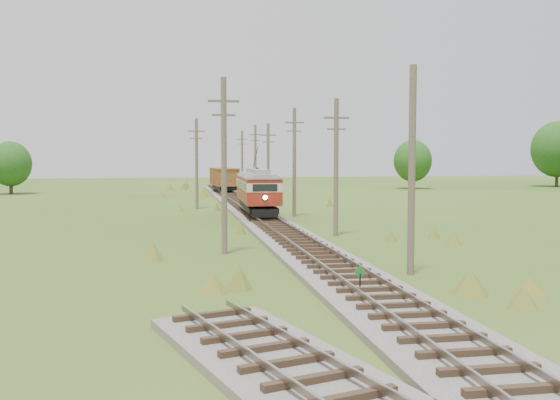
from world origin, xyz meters
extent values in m
plane|color=#2E5419|center=(0.00, 0.00, 0.00)|extent=(260.00, 260.00, 0.00)
cube|color=#605B54|center=(0.00, 34.00, 0.12)|extent=(3.60, 96.00, 0.25)
cube|color=#726659|center=(-0.72, 34.00, 0.48)|extent=(0.08, 96.00, 0.17)
cube|color=#726659|center=(0.72, 34.00, 0.48)|extent=(0.08, 96.00, 0.17)
cube|color=#2D2116|center=(0.00, 34.00, 0.33)|extent=(2.40, 96.00, 0.16)
cylinder|color=black|center=(-0.20, 1.50, 0.40)|extent=(0.06, 0.06, 0.80)
cube|color=#1A7921|center=(-0.20, 1.50, 0.85)|extent=(0.45, 0.03, 0.45)
cube|color=black|center=(0.00, 30.25, 0.98)|extent=(2.58, 10.31, 0.42)
cube|color=maroon|center=(0.00, 30.25, 1.90)|extent=(3.00, 11.21, 1.02)
cube|color=beige|center=(0.00, 30.25, 2.74)|extent=(3.03, 11.27, 0.65)
cube|color=black|center=(0.00, 30.25, 2.74)|extent=(3.03, 10.77, 0.51)
cube|color=maroon|center=(0.00, 30.25, 3.20)|extent=(3.00, 11.21, 0.28)
cube|color=gray|center=(0.00, 30.25, 3.51)|extent=(3.05, 11.32, 0.35)
cube|color=gray|center=(0.00, 30.25, 3.82)|extent=(1.47, 8.38, 0.37)
sphere|color=#FFF2BF|center=(-0.20, 24.61, 2.04)|extent=(0.33, 0.33, 0.33)
cylinder|color=black|center=(0.06, 31.92, 4.87)|extent=(0.21, 4.32, 1.79)
cylinder|color=black|center=(-0.85, 26.07, 0.93)|extent=(0.14, 0.75, 0.74)
cylinder|color=black|center=(0.54, 26.02, 0.93)|extent=(0.14, 0.75, 0.74)
cylinder|color=black|center=(-0.54, 34.48, 0.93)|extent=(0.14, 0.75, 0.74)
cylinder|color=black|center=(0.85, 34.43, 0.93)|extent=(0.14, 0.75, 0.74)
cube|color=black|center=(0.00, 63.14, 0.93)|extent=(2.70, 7.83, 0.54)
cube|color=brown|center=(0.00, 63.14, 2.27)|extent=(3.30, 8.72, 2.14)
cube|color=brown|center=(0.00, 63.14, 3.40)|extent=(3.37, 8.90, 0.13)
cylinder|color=black|center=(-0.64, 60.53, 0.99)|extent=(0.18, 0.86, 0.86)
cylinder|color=black|center=(0.96, 60.63, 0.99)|extent=(0.18, 0.86, 0.86)
cylinder|color=black|center=(-0.96, 65.66, 0.99)|extent=(0.18, 0.86, 0.86)
cylinder|color=black|center=(0.64, 65.76, 0.99)|extent=(0.18, 0.86, 0.86)
cone|color=gray|center=(2.59, 47.36, 0.52)|extent=(2.80, 2.80, 1.05)
cone|color=gray|center=(3.29, 46.48, 0.31)|extent=(1.57, 1.57, 0.61)
cylinder|color=brown|center=(3.10, 5.00, 4.40)|extent=(0.30, 0.30, 8.80)
cylinder|color=brown|center=(3.30, 18.00, 4.30)|extent=(0.30, 0.30, 8.60)
cube|color=brown|center=(3.30, 18.00, 7.40)|extent=(1.60, 0.12, 0.12)
cube|color=brown|center=(3.30, 18.00, 6.70)|extent=(1.20, 0.10, 0.10)
cylinder|color=brown|center=(3.20, 31.00, 4.50)|extent=(0.30, 0.30, 9.00)
cube|color=brown|center=(3.20, 31.00, 7.80)|extent=(1.60, 0.12, 0.12)
cube|color=brown|center=(3.20, 31.00, 7.10)|extent=(1.20, 0.10, 0.10)
cylinder|color=brown|center=(3.00, 44.00, 4.20)|extent=(0.30, 0.30, 8.40)
cube|color=brown|center=(3.00, 44.00, 7.20)|extent=(1.60, 0.12, 0.12)
cube|color=brown|center=(3.00, 44.00, 6.50)|extent=(1.20, 0.10, 0.10)
cylinder|color=brown|center=(3.40, 57.00, 4.45)|extent=(0.30, 0.30, 8.90)
cube|color=brown|center=(3.40, 57.00, 7.70)|extent=(1.60, 0.12, 0.12)
cube|color=brown|center=(3.40, 57.00, 7.00)|extent=(1.20, 0.10, 0.10)
cylinder|color=brown|center=(3.20, 70.00, 4.35)|extent=(0.30, 0.30, 8.70)
cube|color=brown|center=(3.20, 70.00, 7.50)|extent=(1.60, 0.12, 0.12)
cube|color=brown|center=(3.20, 70.00, 6.80)|extent=(1.20, 0.10, 0.10)
cylinder|color=brown|center=(-4.20, 12.00, 4.50)|extent=(0.30, 0.30, 9.00)
cube|color=brown|center=(-4.20, 12.00, 7.80)|extent=(1.60, 0.12, 0.12)
cube|color=brown|center=(-4.20, 12.00, 7.10)|extent=(1.20, 0.10, 0.10)
cylinder|color=brown|center=(-4.50, 40.00, 4.30)|extent=(0.30, 0.30, 8.60)
cube|color=brown|center=(-4.50, 40.00, 7.40)|extent=(1.60, 0.12, 0.12)
cube|color=brown|center=(-4.50, 40.00, 6.70)|extent=(1.20, 0.10, 0.10)
cylinder|color=#38281C|center=(56.00, 74.00, 1.80)|extent=(0.50, 0.50, 3.60)
ellipsoid|color=#185119|center=(56.00, 74.00, 6.20)|extent=(8.40, 8.40, 9.24)
cylinder|color=#38281C|center=(-28.00, 68.00, 1.17)|extent=(0.50, 0.50, 2.34)
ellipsoid|color=#185119|center=(-28.00, 68.00, 4.03)|extent=(5.46, 5.46, 6.01)
cylinder|color=#38281C|center=(30.00, 72.00, 1.26)|extent=(0.50, 0.50, 2.52)
ellipsoid|color=#185119|center=(30.00, 72.00, 4.34)|extent=(5.88, 5.88, 6.47)
camera|label=1|loc=(-6.82, -19.81, 5.00)|focal=40.00mm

